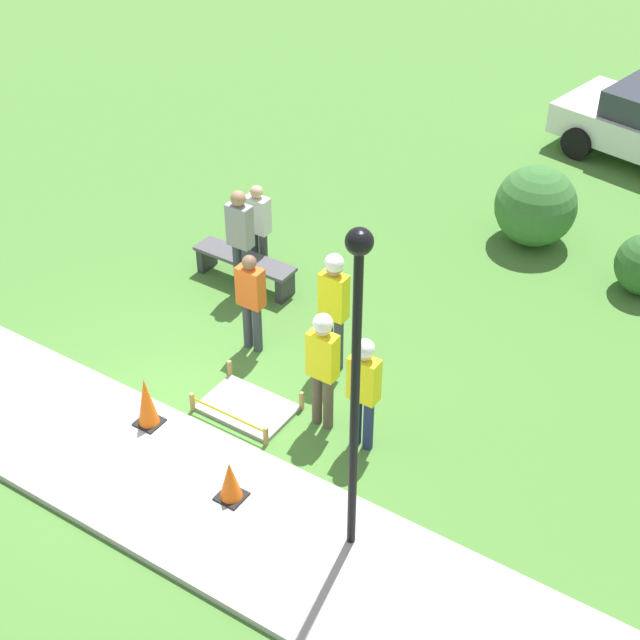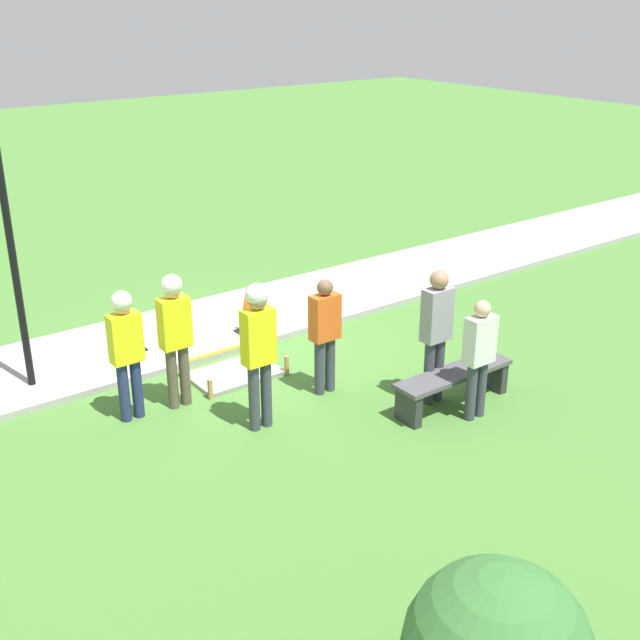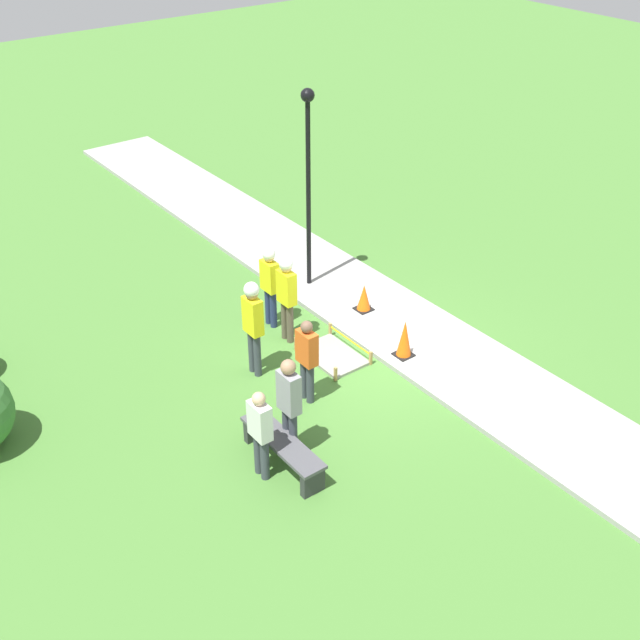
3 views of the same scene
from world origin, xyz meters
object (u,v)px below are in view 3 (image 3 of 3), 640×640
(traffic_cone_near_patch, at_px, (405,339))
(bystander_in_gray_shirt, at_px, (260,430))
(park_bench, at_px, (283,447))
(worker_assistant, at_px, (270,280))
(bystander_in_white_shirt, at_px, (289,402))
(lamppost_near, at_px, (308,163))
(bystander_in_orange_shirt, at_px, (307,356))
(worker_supervisor, at_px, (253,319))
(worker_trainee, at_px, (287,291))
(traffic_cone_far_patch, at_px, (364,298))

(traffic_cone_near_patch, xyz_separation_m, bystander_in_gray_shirt, (-1.01, 3.93, 0.43))
(park_bench, height_order, worker_assistant, worker_assistant)
(bystander_in_white_shirt, relative_size, lamppost_near, 0.43)
(bystander_in_gray_shirt, height_order, lamppost_near, lamppost_near)
(bystander_in_orange_shirt, xyz_separation_m, lamppost_near, (3.24, -2.44, 1.96))
(bystander_in_white_shirt, bearing_deg, worker_assistant, -29.78)
(worker_supervisor, bearing_deg, lamppost_near, -53.80)
(park_bench, bearing_deg, worker_assistant, -31.72)
(park_bench, height_order, worker_trainee, worker_trainee)
(park_bench, height_order, bystander_in_orange_shirt, bystander_in_orange_shirt)
(worker_trainee, distance_m, lamppost_near, 2.80)
(bystander_in_orange_shirt, bearing_deg, bystander_in_white_shirt, 132.72)
(bystander_in_orange_shirt, distance_m, bystander_in_gray_shirt, 2.07)
(traffic_cone_near_patch, height_order, traffic_cone_far_patch, traffic_cone_near_patch)
(bystander_in_gray_shirt, bearing_deg, park_bench, -90.37)
(bystander_in_gray_shirt, bearing_deg, traffic_cone_far_patch, -57.82)
(traffic_cone_near_patch, relative_size, bystander_in_white_shirt, 0.41)
(traffic_cone_far_patch, bearing_deg, park_bench, 124.71)
(bystander_in_white_shirt, bearing_deg, park_bench, 119.38)
(worker_supervisor, relative_size, bystander_in_white_shirt, 1.04)
(worker_supervisor, height_order, lamppost_near, lamppost_near)
(park_bench, xyz_separation_m, bystander_in_orange_shirt, (1.14, -1.33, 0.58))
(worker_trainee, bearing_deg, park_bench, 143.54)
(traffic_cone_far_patch, bearing_deg, lamppost_near, 8.14)
(worker_supervisor, xyz_separation_m, worker_trainee, (0.56, -1.13, -0.07))
(worker_assistant, relative_size, lamppost_near, 0.41)
(traffic_cone_near_patch, height_order, bystander_in_white_shirt, bystander_in_white_shirt)
(lamppost_near, bearing_deg, bystander_in_orange_shirt, 142.98)
(park_bench, distance_m, bystander_in_white_shirt, 0.77)
(worker_assistant, height_order, bystander_in_orange_shirt, worker_assistant)
(traffic_cone_far_patch, relative_size, bystander_in_gray_shirt, 0.36)
(traffic_cone_near_patch, xyz_separation_m, park_bench, (-1.02, 3.53, -0.13))
(worker_trainee, distance_m, bystander_in_orange_shirt, 1.99)
(worker_supervisor, height_order, worker_assistant, worker_supervisor)
(park_bench, xyz_separation_m, worker_trainee, (2.93, -2.17, 0.77))
(bystander_in_orange_shirt, bearing_deg, worker_supervisor, 13.50)
(lamppost_near, bearing_deg, bystander_in_gray_shirt, 136.38)
(traffic_cone_near_patch, bearing_deg, worker_trainee, 35.56)
(traffic_cone_far_patch, bearing_deg, bystander_in_orange_shirt, 121.41)
(worker_supervisor, relative_size, worker_trainee, 1.05)
(park_bench, bearing_deg, worker_trainee, -36.46)
(worker_trainee, xyz_separation_m, bystander_in_gray_shirt, (-2.93, 2.56, -0.21))
(worker_trainee, relative_size, bystander_in_orange_shirt, 1.13)
(traffic_cone_far_patch, distance_m, bystander_in_gray_shirt, 5.23)
(traffic_cone_far_patch, xyz_separation_m, lamppost_near, (1.61, 0.23, 2.50))
(bystander_in_orange_shirt, bearing_deg, worker_assistant, -19.96)
(bystander_in_gray_shirt, bearing_deg, traffic_cone_near_patch, -75.56)
(worker_assistant, bearing_deg, traffic_cone_far_patch, -114.57)
(traffic_cone_far_patch, relative_size, worker_supervisor, 0.30)
(traffic_cone_near_patch, bearing_deg, worker_assistant, 27.08)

